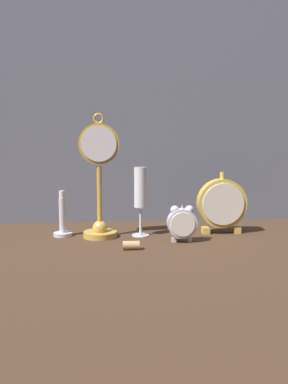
{
  "coord_description": "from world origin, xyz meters",
  "views": [
    {
      "loc": [
        -0.09,
        -1.08,
        0.29
      ],
      "look_at": [
        0.0,
        0.08,
        0.13
      ],
      "focal_mm": 40.0,
      "sensor_mm": 36.0,
      "label": 1
    }
  ],
  "objects_px": {
    "wine_cork": "(131,245)",
    "mantel_clock_silver": "(222,204)",
    "alarm_clock_twin_bell": "(182,222)",
    "champagne_flute": "(140,193)",
    "pocket_watch_on_stand": "(99,185)",
    "brass_candlestick": "(63,222)"
  },
  "relations": [
    {
      "from": "wine_cork",
      "to": "mantel_clock_silver",
      "type": "bearing_deg",
      "value": 30.54
    },
    {
      "from": "alarm_clock_twin_bell",
      "to": "champagne_flute",
      "type": "xyz_separation_m",
      "value": [
        -0.11,
        0.08,
        0.07
      ]
    },
    {
      "from": "mantel_clock_silver",
      "to": "alarm_clock_twin_bell",
      "type": "bearing_deg",
      "value": -144.28
    },
    {
      "from": "mantel_clock_silver",
      "to": "champagne_flute",
      "type": "bearing_deg",
      "value": -176.52
    },
    {
      "from": "pocket_watch_on_stand",
      "to": "alarm_clock_twin_bell",
      "type": "xyz_separation_m",
      "value": [
        0.22,
        -0.07,
        -0.09
      ]
    },
    {
      "from": "alarm_clock_twin_bell",
      "to": "champagne_flute",
      "type": "bearing_deg",
      "value": 142.47
    },
    {
      "from": "mantel_clock_silver",
      "to": "wine_cork",
      "type": "height_order",
      "value": "mantel_clock_silver"
    },
    {
      "from": "alarm_clock_twin_bell",
      "to": "brass_candlestick",
      "type": "bearing_deg",
      "value": 163.45
    },
    {
      "from": "pocket_watch_on_stand",
      "to": "brass_candlestick",
      "type": "distance_m",
      "value": 0.15
    },
    {
      "from": "mantel_clock_silver",
      "to": "champagne_flute",
      "type": "distance_m",
      "value": 0.24
    },
    {
      "from": "champagne_flute",
      "to": "brass_candlestick",
      "type": "relative_size",
      "value": 1.52
    },
    {
      "from": "champagne_flute",
      "to": "pocket_watch_on_stand",
      "type": "bearing_deg",
      "value": -176.66
    },
    {
      "from": "brass_candlestick",
      "to": "champagne_flute",
      "type": "bearing_deg",
      "value": -4.14
    },
    {
      "from": "champagne_flute",
      "to": "wine_cork",
      "type": "xyz_separation_m",
      "value": [
        -0.03,
        -0.15,
        -0.11
      ]
    },
    {
      "from": "pocket_watch_on_stand",
      "to": "champagne_flute",
      "type": "distance_m",
      "value": 0.12
    },
    {
      "from": "pocket_watch_on_stand",
      "to": "wine_cork",
      "type": "bearing_deg",
      "value": -59.9
    },
    {
      "from": "brass_candlestick",
      "to": "alarm_clock_twin_bell",
      "type": "bearing_deg",
      "value": -16.55
    },
    {
      "from": "pocket_watch_on_stand",
      "to": "brass_candlestick",
      "type": "relative_size",
      "value": 2.66
    },
    {
      "from": "pocket_watch_on_stand",
      "to": "brass_candlestick",
      "type": "xyz_separation_m",
      "value": [
        -0.11,
        0.02,
        -0.11
      ]
    },
    {
      "from": "alarm_clock_twin_bell",
      "to": "mantel_clock_silver",
      "type": "relative_size",
      "value": 0.55
    },
    {
      "from": "alarm_clock_twin_bell",
      "to": "wine_cork",
      "type": "distance_m",
      "value": 0.16
    },
    {
      "from": "alarm_clock_twin_bell",
      "to": "brass_candlestick",
      "type": "relative_size",
      "value": 0.77
    }
  ]
}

